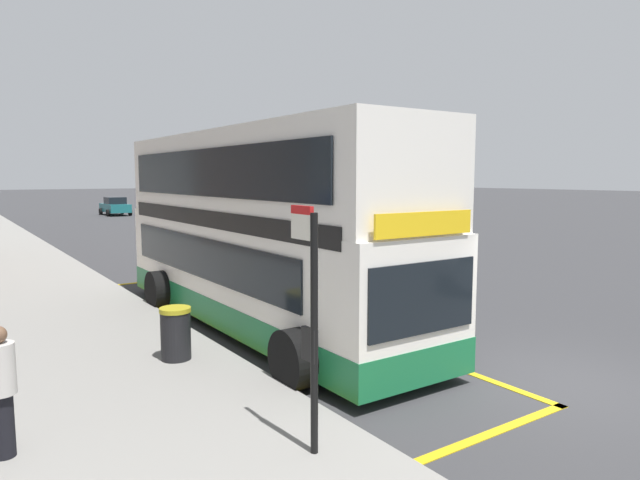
{
  "coord_description": "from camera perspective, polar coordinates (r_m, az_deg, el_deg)",
  "views": [
    {
      "loc": [
        -8.4,
        -5.15,
        3.41
      ],
      "look_at": [
        -1.0,
        5.69,
        1.93
      ],
      "focal_mm": 31.52,
      "sensor_mm": 36.0,
      "label": 1
    }
  ],
  "objects": [
    {
      "name": "ground_plane",
      "position": [
        38.24,
        -21.47,
        0.88
      ],
      "size": [
        260.0,
        260.0,
        0.0
      ],
      "primitive_type": "plane",
      "color": "#333335"
    },
    {
      "name": "double_decker_bus",
      "position": [
        12.78,
        -6.37,
        0.34
      ],
      "size": [
        3.17,
        10.58,
        4.4
      ],
      "color": "white",
      "rests_on": "ground"
    },
    {
      "name": "bus_bay_markings",
      "position": [
        13.27,
        -6.32,
        -8.47
      ],
      "size": [
        3.18,
        13.62,
        0.01
      ],
      "color": "gold",
      "rests_on": "ground"
    },
    {
      "name": "bus_stop_sign",
      "position": [
        6.62,
        -0.95,
        -7.32
      ],
      "size": [
        0.09,
        0.51,
        2.94
      ],
      "color": "black",
      "rests_on": "pavement_near"
    },
    {
      "name": "parked_car_teal_ahead",
      "position": [
        53.13,
        -20.09,
        3.24
      ],
      "size": [
        2.09,
        4.2,
        1.62
      ],
      "rotation": [
        0.0,
        0.0,
        -0.04
      ],
      "color": "#196066",
      "rests_on": "ground"
    },
    {
      "name": "pedestrian_waiting_near_sign",
      "position": [
        7.68,
        -29.66,
        -12.85
      ],
      "size": [
        0.34,
        0.34,
        1.57
      ],
      "color": "black",
      "rests_on": "pavement_near"
    },
    {
      "name": "litter_bin",
      "position": [
        10.54,
        -14.44,
        -9.15
      ],
      "size": [
        0.56,
        0.56,
        0.95
      ],
      "color": "black",
      "rests_on": "pavement_near"
    }
  ]
}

